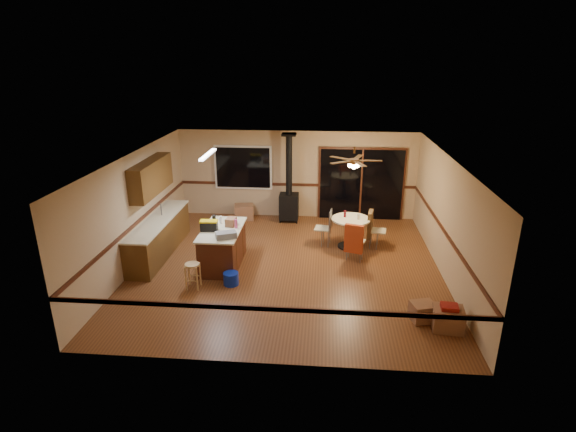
# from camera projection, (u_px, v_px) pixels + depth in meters

# --- Properties ---
(floor) EXTENTS (7.00, 7.00, 0.00)m
(floor) POSITION_uv_depth(u_px,v_px,m) (287.00, 267.00, 10.48)
(floor) COLOR brown
(floor) RESTS_ON ground
(ceiling) EXTENTS (7.00, 7.00, 0.00)m
(ceiling) POSITION_uv_depth(u_px,v_px,m) (287.00, 157.00, 9.59)
(ceiling) COLOR silver
(ceiling) RESTS_ON ground
(wall_back) EXTENTS (7.00, 0.00, 7.00)m
(wall_back) POSITION_uv_depth(u_px,v_px,m) (297.00, 175.00, 13.32)
(wall_back) COLOR tan
(wall_back) RESTS_ON ground
(wall_front) EXTENTS (7.00, 0.00, 7.00)m
(wall_front) POSITION_uv_depth(u_px,v_px,m) (267.00, 292.00, 6.76)
(wall_front) COLOR tan
(wall_front) RESTS_ON ground
(wall_left) EXTENTS (0.00, 7.00, 7.00)m
(wall_left) POSITION_uv_depth(u_px,v_px,m) (135.00, 210.00, 10.31)
(wall_left) COLOR tan
(wall_left) RESTS_ON ground
(wall_right) EXTENTS (0.00, 7.00, 7.00)m
(wall_right) POSITION_uv_depth(u_px,v_px,m) (447.00, 219.00, 9.76)
(wall_right) COLOR tan
(wall_right) RESTS_ON ground
(chair_rail) EXTENTS (7.00, 7.00, 0.08)m
(chair_rail) POSITION_uv_depth(u_px,v_px,m) (287.00, 227.00, 10.14)
(chair_rail) COLOR #431E10
(chair_rail) RESTS_ON ground
(window) EXTENTS (1.72, 0.10, 1.32)m
(window) POSITION_uv_depth(u_px,v_px,m) (243.00, 168.00, 13.33)
(window) COLOR black
(window) RESTS_ON ground
(sliding_door) EXTENTS (2.52, 0.10, 2.10)m
(sliding_door) POSITION_uv_depth(u_px,v_px,m) (361.00, 185.00, 13.21)
(sliding_door) COLOR black
(sliding_door) RESTS_ON ground
(lower_cabinets) EXTENTS (0.60, 3.00, 0.86)m
(lower_cabinets) POSITION_uv_depth(u_px,v_px,m) (159.00, 237.00, 11.05)
(lower_cabinets) COLOR #573716
(lower_cabinets) RESTS_ON ground
(countertop) EXTENTS (0.64, 3.04, 0.04)m
(countertop) POSITION_uv_depth(u_px,v_px,m) (158.00, 220.00, 10.90)
(countertop) COLOR beige
(countertop) RESTS_ON lower_cabinets
(upper_cabinets) EXTENTS (0.35, 2.00, 0.80)m
(upper_cabinets) POSITION_uv_depth(u_px,v_px,m) (151.00, 177.00, 10.75)
(upper_cabinets) COLOR #573716
(upper_cabinets) RESTS_ON ground
(kitchen_island) EXTENTS (0.88, 1.68, 0.90)m
(kitchen_island) POSITION_uv_depth(u_px,v_px,m) (223.00, 247.00, 10.44)
(kitchen_island) COLOR #471F11
(kitchen_island) RESTS_ON ground
(wood_stove) EXTENTS (0.55, 0.50, 2.52)m
(wood_stove) POSITION_uv_depth(u_px,v_px,m) (289.00, 197.00, 13.10)
(wood_stove) COLOR black
(wood_stove) RESTS_ON ground
(ceiling_fan) EXTENTS (0.24, 0.24, 0.55)m
(ceiling_fan) POSITION_uv_depth(u_px,v_px,m) (354.00, 163.00, 10.80)
(ceiling_fan) COLOR brown
(ceiling_fan) RESTS_ON ceiling
(fluorescent_strip) EXTENTS (0.10, 1.20, 0.04)m
(fluorescent_strip) POSITION_uv_depth(u_px,v_px,m) (208.00, 155.00, 10.03)
(fluorescent_strip) COLOR white
(fluorescent_strip) RESTS_ON ceiling
(toolbox_grey) EXTENTS (0.50, 0.40, 0.14)m
(toolbox_grey) POSITION_uv_depth(u_px,v_px,m) (226.00, 235.00, 9.76)
(toolbox_grey) COLOR slate
(toolbox_grey) RESTS_ON kitchen_island
(toolbox_black) EXTENTS (0.39, 0.23, 0.21)m
(toolbox_black) POSITION_uv_depth(u_px,v_px,m) (209.00, 226.00, 10.16)
(toolbox_black) COLOR black
(toolbox_black) RESTS_ON kitchen_island
(toolbox_yellow_lid) EXTENTS (0.42, 0.24, 0.03)m
(toolbox_yellow_lid) POSITION_uv_depth(u_px,v_px,m) (209.00, 221.00, 10.12)
(toolbox_yellow_lid) COLOR gold
(toolbox_yellow_lid) RESTS_ON toolbox_black
(box_on_island) EXTENTS (0.24, 0.31, 0.19)m
(box_on_island) POSITION_uv_depth(u_px,v_px,m) (231.00, 222.00, 10.46)
(box_on_island) COLOR brown
(box_on_island) RESTS_ON kitchen_island
(bottle_dark) EXTENTS (0.10, 0.10, 0.28)m
(bottle_dark) POSITION_uv_depth(u_px,v_px,m) (214.00, 221.00, 10.37)
(bottle_dark) COLOR black
(bottle_dark) RESTS_ON kitchen_island
(bottle_pink) EXTENTS (0.07, 0.07, 0.21)m
(bottle_pink) POSITION_uv_depth(u_px,v_px,m) (236.00, 224.00, 10.30)
(bottle_pink) COLOR #D84C8C
(bottle_pink) RESTS_ON kitchen_island
(bottle_white) EXTENTS (0.06, 0.06, 0.18)m
(bottle_white) POSITION_uv_depth(u_px,v_px,m) (221.00, 220.00, 10.60)
(bottle_white) COLOR white
(bottle_white) RESTS_ON kitchen_island
(bar_stool) EXTENTS (0.40, 0.40, 0.56)m
(bar_stool) POSITION_uv_depth(u_px,v_px,m) (193.00, 276.00, 9.44)
(bar_stool) COLOR tan
(bar_stool) RESTS_ON floor
(blue_bucket) EXTENTS (0.37, 0.37, 0.27)m
(blue_bucket) POSITION_uv_depth(u_px,v_px,m) (231.00, 279.00, 9.63)
(blue_bucket) COLOR #0D29BD
(blue_bucket) RESTS_ON floor
(dining_table) EXTENTS (0.98, 0.98, 0.78)m
(dining_table) POSITION_uv_depth(u_px,v_px,m) (350.00, 228.00, 11.37)
(dining_table) COLOR black
(dining_table) RESTS_ON ground
(glass_red) EXTENTS (0.07, 0.07, 0.17)m
(glass_red) POSITION_uv_depth(u_px,v_px,m) (345.00, 214.00, 11.36)
(glass_red) COLOR #590C14
(glass_red) RESTS_ON dining_table
(glass_cream) EXTENTS (0.07, 0.07, 0.14)m
(glass_cream) POSITION_uv_depth(u_px,v_px,m) (358.00, 217.00, 11.20)
(glass_cream) COLOR beige
(glass_cream) RESTS_ON dining_table
(chair_left) EXTENTS (0.46, 0.45, 0.51)m
(chair_left) POSITION_uv_depth(u_px,v_px,m) (327.00, 224.00, 11.48)
(chair_left) COLOR #BCB38B
(chair_left) RESTS_ON ground
(chair_near) EXTENTS (0.54, 0.57, 0.70)m
(chair_near) POSITION_uv_depth(u_px,v_px,m) (354.00, 239.00, 10.53)
(chair_near) COLOR #BCB38B
(chair_near) RESTS_ON ground
(chair_right) EXTENTS (0.53, 0.50, 0.70)m
(chair_right) POSITION_uv_depth(u_px,v_px,m) (371.00, 225.00, 11.39)
(chair_right) COLOR #BCB38B
(chair_right) RESTS_ON ground
(box_under_window) EXTENTS (0.63, 0.54, 0.44)m
(box_under_window) POSITION_uv_depth(u_px,v_px,m) (244.00, 212.00, 13.43)
(box_under_window) COLOR brown
(box_under_window) RESTS_ON floor
(box_corner_a) EXTENTS (0.58, 0.50, 0.40)m
(box_corner_a) POSITION_uv_depth(u_px,v_px,m) (448.00, 319.00, 8.05)
(box_corner_a) COLOR brown
(box_corner_a) RESTS_ON floor
(box_corner_b) EXTENTS (0.51, 0.47, 0.35)m
(box_corner_b) POSITION_uv_depth(u_px,v_px,m) (423.00, 312.00, 8.33)
(box_corner_b) COLOR brown
(box_corner_b) RESTS_ON floor
(box_small_red) EXTENTS (0.32, 0.28, 0.08)m
(box_small_red) POSITION_uv_depth(u_px,v_px,m) (450.00, 307.00, 7.97)
(box_small_red) COLOR maroon
(box_small_red) RESTS_ON box_corner_a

